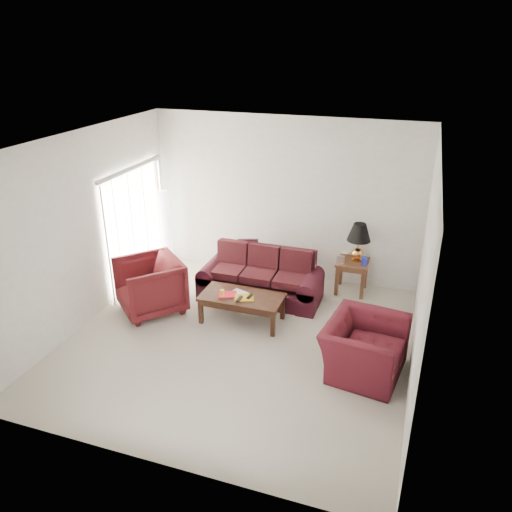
{
  "coord_description": "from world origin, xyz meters",
  "views": [
    {
      "loc": [
        2.3,
        -5.98,
        4.25
      ],
      "look_at": [
        0.0,
        0.85,
        1.05
      ],
      "focal_mm": 35.0,
      "sensor_mm": 36.0,
      "label": 1
    }
  ],
  "objects": [
    {
      "name": "floor",
      "position": [
        0.0,
        0.0,
        0.0
      ],
      "size": [
        5.0,
        5.0,
        0.0
      ],
      "primitive_type": "plane",
      "color": "beige",
      "rests_on": "ground"
    },
    {
      "name": "blinds",
      "position": [
        -2.42,
        1.3,
        1.08
      ],
      "size": [
        0.1,
        2.0,
        2.16
      ],
      "primitive_type": "cube",
      "color": "silver",
      "rests_on": "ground"
    },
    {
      "name": "sofa",
      "position": [
        -0.11,
        1.4,
        0.43
      ],
      "size": [
        2.17,
        1.08,
        0.86
      ],
      "primitive_type": null,
      "rotation": [
        0.0,
        0.0,
        0.08
      ],
      "color": "black",
      "rests_on": "ground"
    },
    {
      "name": "throw_pillow",
      "position": [
        -0.51,
        1.91,
        0.67
      ],
      "size": [
        0.41,
        0.3,
        0.39
      ],
      "primitive_type": "cube",
      "rotation": [
        -0.21,
        0.0,
        0.35
      ],
      "color": "black",
      "rests_on": "sofa"
    },
    {
      "name": "end_table",
      "position": [
        1.37,
        2.15,
        0.3
      ],
      "size": [
        0.56,
        0.56,
        0.6
      ],
      "primitive_type": null,
      "rotation": [
        0.0,
        0.0,
        0.02
      ],
      "color": "#4F381B",
      "rests_on": "ground"
    },
    {
      "name": "table_lamp",
      "position": [
        1.43,
        2.2,
        0.94
      ],
      "size": [
        0.52,
        0.52,
        0.69
      ],
      "primitive_type": null,
      "rotation": [
        0.0,
        0.0,
        -0.31
      ],
      "color": "#B67C39",
      "rests_on": "end_table"
    },
    {
      "name": "clock",
      "position": [
        1.17,
        2.01,
        0.66
      ],
      "size": [
        0.14,
        0.07,
        0.13
      ],
      "primitive_type": "cube",
      "rotation": [
        0.0,
        0.0,
        -0.2
      ],
      "color": "white",
      "rests_on": "end_table"
    },
    {
      "name": "blue_canister",
      "position": [
        1.57,
        2.04,
        0.67
      ],
      "size": [
        0.11,
        0.11,
        0.15
      ],
      "primitive_type": "cylinder",
      "rotation": [
        0.0,
        0.0,
        -0.11
      ],
      "color": "#1B24B4",
      "rests_on": "end_table"
    },
    {
      "name": "picture_frame",
      "position": [
        1.26,
        2.33,
        0.69
      ],
      "size": [
        0.22,
        0.23,
        0.06
      ],
      "primitive_type": "cube",
      "rotation": [
        1.36,
        0.0,
        0.64
      ],
      "color": "white",
      "rests_on": "end_table"
    },
    {
      "name": "floor_lamp",
      "position": [
        -2.22,
        2.01,
        0.8
      ],
      "size": [
        0.26,
        0.26,
        1.61
      ],
      "primitive_type": null,
      "rotation": [
        0.0,
        0.0,
        -0.0
      ],
      "color": "white",
      "rests_on": "ground"
    },
    {
      "name": "armchair_left",
      "position": [
        -1.7,
        0.41,
        0.46
      ],
      "size": [
        1.4,
        1.4,
        0.92
      ],
      "primitive_type": "imported",
      "rotation": [
        0.0,
        0.0,
        -0.74
      ],
      "color": "#481014",
      "rests_on": "ground"
    },
    {
      "name": "armchair_right",
      "position": [
        1.88,
        -0.14,
        0.37
      ],
      "size": [
        1.16,
        1.28,
        0.74
      ],
      "primitive_type": "imported",
      "rotation": [
        0.0,
        0.0,
        1.42
      ],
      "color": "#450F18",
      "rests_on": "ground"
    },
    {
      "name": "coffee_table",
      "position": [
        -0.14,
        0.56,
        0.23
      ],
      "size": [
        1.41,
        0.89,
        0.46
      ],
      "primitive_type": null,
      "rotation": [
        0.0,
        0.0,
        0.19
      ],
      "color": "black",
      "rests_on": "ground"
    },
    {
      "name": "magazine_red",
      "position": [
        -0.36,
        0.51,
        0.47
      ],
      "size": [
        0.35,
        0.32,
        0.02
      ],
      "primitive_type": "cube",
      "rotation": [
        0.0,
        0.0,
        0.42
      ],
      "color": "red",
      "rests_on": "coffee_table"
    },
    {
      "name": "magazine_white",
      "position": [
        -0.21,
        0.62,
        0.47
      ],
      "size": [
        0.31,
        0.27,
        0.01
      ],
      "primitive_type": "cube",
      "rotation": [
        0.0,
        0.0,
        -0.34
      ],
      "color": "silver",
      "rests_on": "coffee_table"
    },
    {
      "name": "magazine_orange",
      "position": [
        -0.08,
        0.5,
        0.47
      ],
      "size": [
        0.36,
        0.31,
        0.02
      ],
      "primitive_type": "cube",
      "rotation": [
        0.0,
        0.0,
        0.32
      ],
      "color": "gold",
      "rests_on": "coffee_table"
    },
    {
      "name": "remote_a",
      "position": [
        -0.12,
        0.41,
        0.49
      ],
      "size": [
        0.06,
        0.19,
        0.02
      ],
      "primitive_type": "cube",
      "rotation": [
        0.0,
        0.0,
        -0.01
      ],
      "color": "black",
      "rests_on": "coffee_table"
    },
    {
      "name": "remote_b",
      "position": [
        0.0,
        0.54,
        0.49
      ],
      "size": [
        0.07,
        0.16,
        0.02
      ],
      "primitive_type": "cube",
      "rotation": [
        0.0,
        0.0,
        -0.15
      ],
      "color": "black",
      "rests_on": "coffee_table"
    },
    {
      "name": "yellow_glass",
      "position": [
        -0.42,
        0.44,
        0.52
      ],
      "size": [
        0.08,
        0.08,
        0.12
      ],
      "primitive_type": "cylinder",
      "rotation": [
        0.0,
        0.0,
        0.17
      ],
      "color": "yellow",
      "rests_on": "coffee_table"
    }
  ]
}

